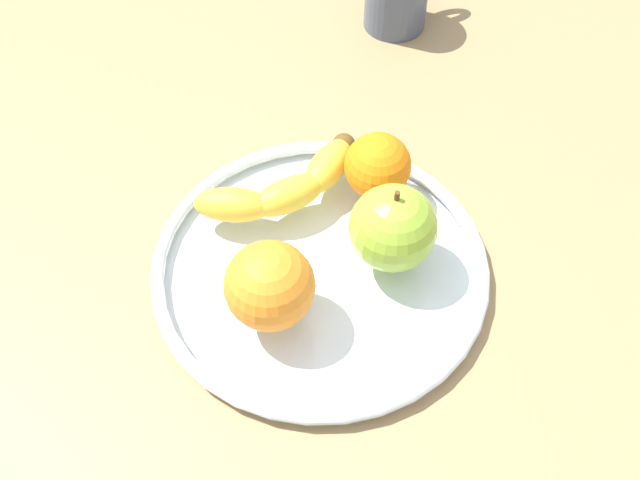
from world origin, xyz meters
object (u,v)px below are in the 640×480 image
fruit_bowl (320,267)px  apple (393,228)px  banana (287,186)px  orange_front_left (270,286)px  orange_front_right (377,166)px

fruit_bowl → apple: bearing=-23.1°
banana → orange_front_left: bearing=-123.1°
banana → apple: (4.66, -10.04, 2.14)cm
apple → orange_front_left: 11.44cm
orange_front_right → banana: bearing=158.2°
fruit_bowl → banana: 8.11cm
banana → apple: bearing=-64.0°
apple → banana: bearing=114.9°
fruit_bowl → banana: banana is taller
fruit_bowl → orange_front_right: (8.57, 4.61, 3.91)cm
apple → orange_front_left: (-11.44, 0.06, -0.09)cm
apple → orange_front_right: 7.63cm
apple → orange_front_left: apple is taller
orange_front_left → orange_front_right: 16.02cm
fruit_bowl → orange_front_right: orange_front_right is taller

